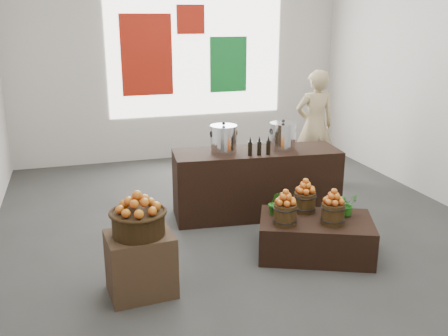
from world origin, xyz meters
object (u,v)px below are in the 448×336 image
object	(u,v)px
crate	(141,264)
wicker_basket	(139,223)
display_table	(315,237)
shopper	(314,126)
stock_pot_left	(224,140)
stock_pot_center	(283,137)
counter	(256,183)

from	to	relation	value
crate	wicker_basket	world-z (taller)	wicker_basket
display_table	shopper	world-z (taller)	shopper
display_table	stock_pot_left	size ratio (longest dim) A/B	3.66
crate	display_table	distance (m)	1.98
stock_pot_center	shopper	size ratio (longest dim) A/B	0.19
crate	display_table	bearing A→B (deg)	6.99
stock_pot_left	wicker_basket	bearing A→B (deg)	-129.36
stock_pot_left	stock_pot_center	bearing A→B (deg)	-5.60
shopper	crate	bearing A→B (deg)	44.65
stock_pot_left	shopper	world-z (taller)	shopper
wicker_basket	stock_pot_center	size ratio (longest dim) A/B	1.46
wicker_basket	shopper	distance (m)	4.19
crate	stock_pot_center	xyz separation A→B (m)	(2.09, 1.52, 0.74)
stock_pot_left	shopper	distance (m)	2.19
wicker_basket	stock_pot_left	xyz separation A→B (m)	(1.31, 1.60, 0.33)
crate	stock_pot_left	distance (m)	2.20
crate	counter	world-z (taller)	counter
crate	stock_pot_left	xyz separation A→B (m)	(1.31, 1.60, 0.74)
wicker_basket	stock_pot_left	distance (m)	2.09
counter	shopper	world-z (taller)	shopper
display_table	counter	xyz separation A→B (m)	(-0.21, 1.32, 0.23)
crate	counter	distance (m)	2.34
shopper	stock_pot_left	bearing A→B (deg)	35.30
crate	shopper	world-z (taller)	shopper
stock_pot_left	shopper	bearing A→B (deg)	31.41
display_table	stock_pot_left	xyz separation A→B (m)	(-0.65, 1.36, 0.84)
crate	wicker_basket	bearing A→B (deg)	0.00
crate	stock_pot_center	bearing A→B (deg)	36.05
crate	wicker_basket	size ratio (longest dim) A/B	1.25
counter	stock_pot_center	bearing A→B (deg)	0.00
stock_pot_center	counter	bearing A→B (deg)	174.40
wicker_basket	shopper	bearing A→B (deg)	40.76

